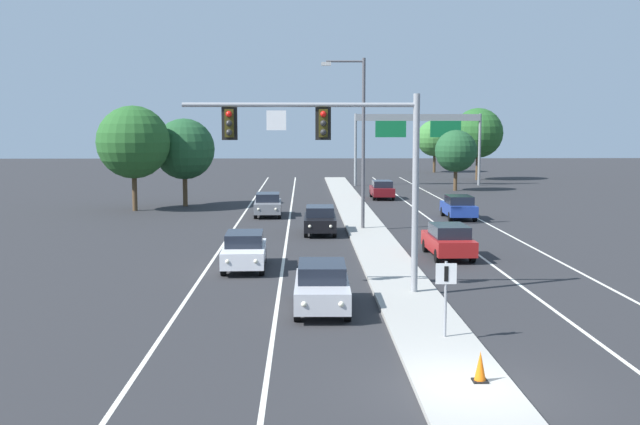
% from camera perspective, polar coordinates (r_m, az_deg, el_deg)
% --- Properties ---
extents(ground_plane, '(260.00, 260.00, 0.00)m').
position_cam_1_polar(ground_plane, '(18.65, 10.80, -13.02)').
color(ground_plane, '#28282B').
extents(median_island, '(2.40, 110.00, 0.15)m').
position_cam_1_polar(median_island, '(35.90, 4.80, -3.34)').
color(median_island, '#9E9B93').
rests_on(median_island, ground).
extents(lane_stripe_oncoming_center, '(0.14, 100.00, 0.01)m').
position_cam_1_polar(lane_stripe_oncoming_center, '(42.64, -2.50, -1.86)').
color(lane_stripe_oncoming_center, silver).
rests_on(lane_stripe_oncoming_center, ground).
extents(lane_stripe_receding_center, '(0.14, 100.00, 0.01)m').
position_cam_1_polar(lane_stripe_receding_center, '(43.46, 9.99, -1.79)').
color(lane_stripe_receding_center, silver).
rests_on(lane_stripe_receding_center, ground).
extents(edge_stripe_left, '(0.14, 100.00, 0.01)m').
position_cam_1_polar(edge_stripe_left, '(42.83, -6.92, -1.86)').
color(edge_stripe_left, silver).
rests_on(edge_stripe_left, ground).
extents(edge_stripe_right, '(0.14, 100.00, 0.01)m').
position_cam_1_polar(edge_stripe_right, '(44.23, 14.19, -1.75)').
color(edge_stripe_right, silver).
rests_on(edge_stripe_right, ground).
extents(overhead_signal_mast, '(8.48, 0.44, 7.20)m').
position_cam_1_polar(overhead_signal_mast, '(27.32, 1.49, 4.79)').
color(overhead_signal_mast, gray).
rests_on(overhead_signal_mast, median_island).
extents(median_sign_post, '(0.60, 0.10, 2.20)m').
position_cam_1_polar(median_sign_post, '(22.14, 9.43, -5.60)').
color(median_sign_post, gray).
rests_on(median_sign_post, median_island).
extents(street_lamp_median, '(2.58, 0.28, 10.00)m').
position_cam_1_polar(street_lamp_median, '(44.95, 2.99, 5.98)').
color(street_lamp_median, '#4C4C51').
rests_on(street_lamp_median, median_island).
extents(car_oncoming_silver, '(1.88, 4.49, 1.58)m').
position_cam_1_polar(car_oncoming_silver, '(25.79, 0.15, -5.53)').
color(car_oncoming_silver, '#B7B7BC').
rests_on(car_oncoming_silver, ground).
extents(car_oncoming_white, '(1.91, 4.51, 1.58)m').
position_cam_1_polar(car_oncoming_white, '(33.28, -5.70, -2.83)').
color(car_oncoming_white, silver).
rests_on(car_oncoming_white, ground).
extents(car_oncoming_black, '(1.88, 4.49, 1.58)m').
position_cam_1_polar(car_oncoming_black, '(43.89, 0.00, -0.53)').
color(car_oncoming_black, black).
rests_on(car_oncoming_black, ground).
extents(car_oncoming_grey, '(1.91, 4.51, 1.58)m').
position_cam_1_polar(car_oncoming_grey, '(52.65, -3.94, 0.62)').
color(car_oncoming_grey, slate).
rests_on(car_oncoming_grey, ground).
extents(car_receding_red, '(1.91, 4.50, 1.58)m').
position_cam_1_polar(car_receding_red, '(36.47, 9.62, -2.07)').
color(car_receding_red, maroon).
rests_on(car_receding_red, ground).
extents(car_receding_blue, '(1.88, 4.49, 1.58)m').
position_cam_1_polar(car_receding_blue, '(51.76, 10.37, 0.43)').
color(car_receding_blue, navy).
rests_on(car_receding_blue, ground).
extents(car_receding_darkred, '(1.84, 4.48, 1.58)m').
position_cam_1_polar(car_receding_darkred, '(65.21, 4.68, 1.75)').
color(car_receding_darkred, '#5B0F14').
rests_on(car_receding_darkred, ground).
extents(traffic_cone_median_nose, '(0.36, 0.36, 0.74)m').
position_cam_1_polar(traffic_cone_median_nose, '(18.77, 11.94, -11.28)').
color(traffic_cone_median_nose, black).
rests_on(traffic_cone_median_nose, median_island).
extents(highway_sign_gantry, '(13.28, 0.42, 7.50)m').
position_cam_1_polar(highway_sign_gantry, '(80.02, 7.37, 6.42)').
color(highway_sign_gantry, gray).
rests_on(highway_sign_gantry, ground).
extents(tree_far_left_b, '(5.32, 5.32, 7.70)m').
position_cam_1_polar(tree_far_left_b, '(57.19, -13.84, 5.14)').
color(tree_far_left_b, '#4C3823').
rests_on(tree_far_left_b, ground).
extents(tree_far_right_b, '(4.86, 4.86, 7.03)m').
position_cam_1_polar(tree_far_right_b, '(103.37, 8.61, 5.54)').
color(tree_far_right_b, '#4C3823').
rests_on(tree_far_right_b, ground).
extents(tree_far_right_c, '(4.04, 4.04, 5.85)m').
position_cam_1_polar(tree_far_right_c, '(74.28, 10.17, 4.56)').
color(tree_far_right_c, '#4C3823').
rests_on(tree_far_right_c, ground).
extents(tree_far_right_a, '(5.73, 5.73, 8.29)m').
position_cam_1_polar(tree_far_right_a, '(89.68, 11.77, 5.86)').
color(tree_far_right_a, '#4C3823').
rests_on(tree_far_right_a, ground).
extents(tree_far_left_a, '(4.70, 4.70, 6.80)m').
position_cam_1_polar(tree_far_left_a, '(59.65, -10.15, 4.71)').
color(tree_far_left_a, '#4C3823').
rests_on(tree_far_left_a, ground).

